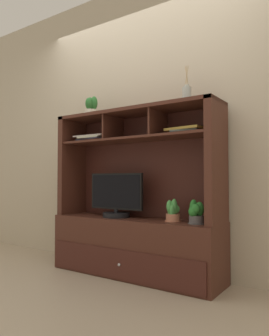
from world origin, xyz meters
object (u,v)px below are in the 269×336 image
object	(u,v)px
potted_fern	(196,213)
diffuser_bottle	(187,95)
potted_orchid	(173,211)
magazine_stack_centre	(187,131)
magazine_stack_left	(93,139)
media_console	(135,225)
potted_succulent	(92,107)
tv_monitor	(116,198)

from	to	relation	value
potted_fern	diffuser_bottle	size ratio (longest dim) A/B	0.61
potted_orchid	magazine_stack_centre	size ratio (longest dim) A/B	0.50
magazine_stack_left	magazine_stack_centre	bearing A→B (deg)	1.50
media_console	potted_succulent	world-z (taller)	potted_succulent
diffuser_bottle	tv_monitor	bearing A→B (deg)	-177.30
potted_orchid	potted_succulent	world-z (taller)	potted_succulent
potted_fern	magazine_stack_left	size ratio (longest dim) A/B	0.52
media_console	potted_orchid	size ratio (longest dim) A/B	8.52
magazine_stack_left	magazine_stack_centre	world-z (taller)	magazine_stack_left
media_console	potted_fern	distance (m)	0.63
media_console	magazine_stack_centre	world-z (taller)	media_console
media_console	diffuser_bottle	xyz separation A→B (m)	(0.51, -0.01, 1.09)
media_console	potted_fern	size ratio (longest dim) A/B	8.44
media_console	magazine_stack_left	distance (m)	0.94
media_console	magazine_stack_centre	size ratio (longest dim) A/B	4.24
media_console	tv_monitor	bearing A→B (deg)	-166.46
potted_orchid	potted_succulent	distance (m)	1.32
tv_monitor	potted_fern	xyz separation A→B (m)	(0.79, -0.01, -0.08)
potted_orchid	magazine_stack_left	distance (m)	1.10
potted_fern	tv_monitor	bearing A→B (deg)	178.98
tv_monitor	potted_fern	size ratio (longest dim) A/B	3.02
potted_succulent	potted_orchid	bearing A→B (deg)	-0.74
potted_fern	magazine_stack_centre	bearing A→B (deg)	144.94
magazine_stack_centre	potted_orchid	bearing A→B (deg)	-158.51
media_console	diffuser_bottle	world-z (taller)	diffuser_bottle
media_console	magazine_stack_left	world-z (taller)	media_console
potted_orchid	potted_fern	xyz separation A→B (m)	(0.22, -0.03, 0.01)
potted_orchid	magazine_stack_left	size ratio (longest dim) A/B	0.52
magazine_stack_centre	diffuser_bottle	distance (m)	0.29
diffuser_bottle	media_console	bearing A→B (deg)	178.84
tv_monitor	magazine_stack_centre	distance (m)	0.88
tv_monitor	media_console	bearing A→B (deg)	13.54
potted_fern	potted_succulent	size ratio (longest dim) A/B	0.95
potted_fern	potted_succulent	xyz separation A→B (m)	(-1.12, 0.05, 0.97)
diffuser_bottle	magazine_stack_centre	bearing A→B (deg)	114.76
potted_succulent	potted_fern	bearing A→B (deg)	-2.31
media_console	tv_monitor	size ratio (longest dim) A/B	2.80
potted_orchid	magazine_stack_left	bearing A→B (deg)	178.86
potted_orchid	potted_succulent	bearing A→B (deg)	179.26
potted_orchid	tv_monitor	bearing A→B (deg)	-178.03
tv_monitor	magazine_stack_left	size ratio (longest dim) A/B	1.58
tv_monitor	magazine_stack_left	distance (m)	0.65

